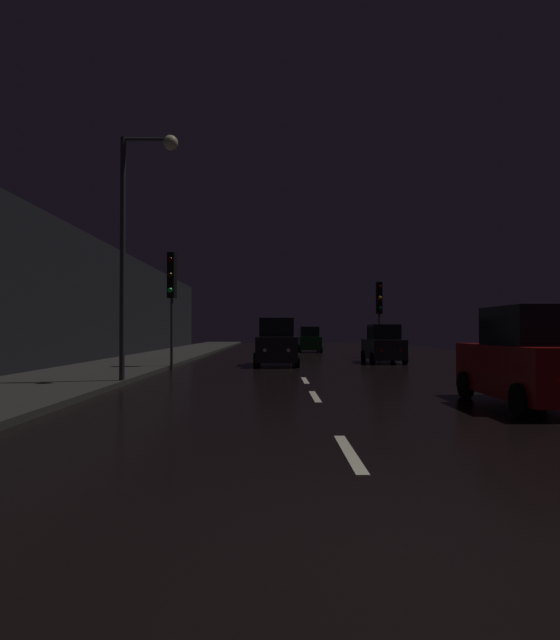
% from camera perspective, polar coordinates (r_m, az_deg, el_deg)
% --- Properties ---
extents(ground, '(27.52, 84.00, 0.02)m').
position_cam_1_polar(ground, '(28.59, 1.39, -4.38)').
color(ground, black).
extents(sidewalk_left, '(4.40, 84.00, 0.15)m').
position_cam_1_polar(sidewalk_left, '(29.32, -13.58, -4.11)').
color(sidewalk_left, '#33302D').
rests_on(sidewalk_left, ground).
extents(building_facade_left, '(0.80, 63.00, 6.19)m').
position_cam_1_polar(building_facade_left, '(26.70, -20.70, 2.13)').
color(building_facade_left, black).
rests_on(building_facade_left, ground).
extents(lane_centerline, '(0.16, 39.52, 0.01)m').
position_cam_1_polar(lane_centerline, '(23.54, 1.82, -5.04)').
color(lane_centerline, beige).
rests_on(lane_centerline, ground).
extents(traffic_light_far_right, '(0.34, 0.47, 4.51)m').
position_cam_1_polar(traffic_light_far_right, '(32.44, 10.52, 1.77)').
color(traffic_light_far_right, '#38383A').
rests_on(traffic_light_far_right, ground).
extents(traffic_light_far_left, '(0.37, 0.48, 4.86)m').
position_cam_1_polar(traffic_light_far_left, '(22.75, -11.46, 3.74)').
color(traffic_light_far_left, '#38383A').
rests_on(traffic_light_far_left, ground).
extents(streetlamp_overhead, '(1.70, 0.44, 7.39)m').
position_cam_1_polar(streetlamp_overhead, '(16.59, -14.87, 10.29)').
color(streetlamp_overhead, '#2D2D30').
rests_on(streetlamp_overhead, ground).
extents(car_approaching_headlights, '(2.00, 4.33, 2.18)m').
position_cam_1_polar(car_approaching_headlights, '(24.75, -0.38, -2.55)').
color(car_approaching_headlights, black).
rests_on(car_approaching_headlights, ground).
extents(car_parked_right_near, '(1.94, 4.21, 2.12)m').
position_cam_1_polar(car_parked_right_near, '(12.57, 25.12, -3.93)').
color(car_parked_right_near, maroon).
rests_on(car_parked_right_near, ground).
extents(car_distant_taillights, '(1.74, 3.77, 1.90)m').
position_cam_1_polar(car_distant_taillights, '(40.09, 3.14, -2.20)').
color(car_distant_taillights, '#0F3819').
rests_on(car_distant_taillights, ground).
extents(car_parked_right_far, '(1.75, 3.79, 1.91)m').
position_cam_1_polar(car_parked_right_far, '(27.29, 10.93, -2.66)').
color(car_parked_right_far, black).
rests_on(car_parked_right_far, ground).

